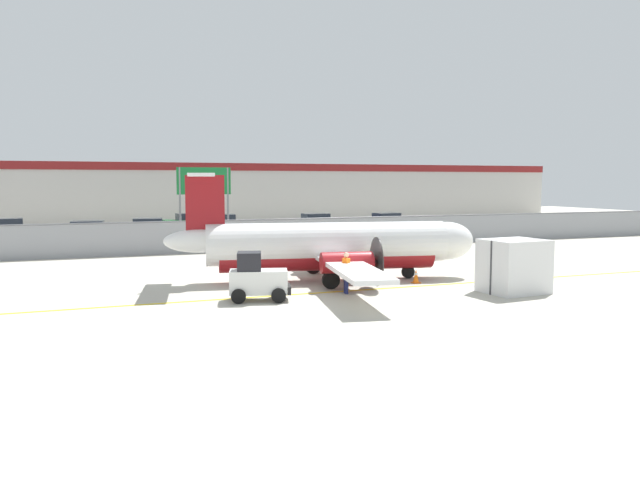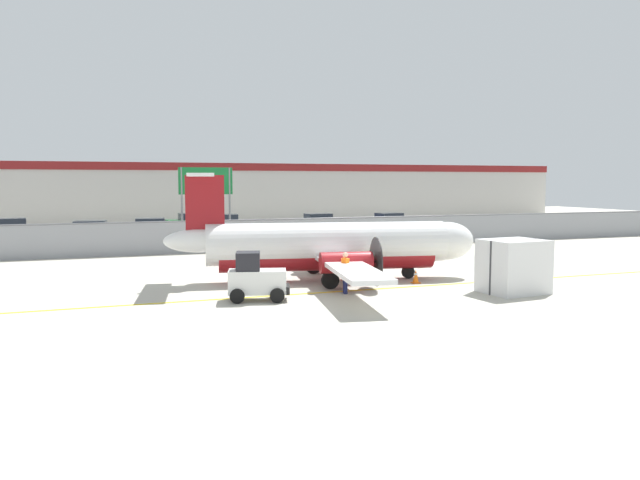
# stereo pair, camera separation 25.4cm
# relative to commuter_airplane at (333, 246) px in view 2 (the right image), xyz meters

# --- Properties ---
(ground_plane) EXTENTS (140.00, 140.00, 0.01)m
(ground_plane) POSITION_rel_commuter_airplane_xyz_m (-0.78, -2.79, -1.60)
(ground_plane) COLOR #B7B2A3
(perimeter_fence) EXTENTS (98.00, 0.10, 2.10)m
(perimeter_fence) POSITION_rel_commuter_airplane_xyz_m (-0.78, 13.21, -0.49)
(perimeter_fence) COLOR gray
(perimeter_fence) RESTS_ON ground
(parking_lot_strip) EXTENTS (98.00, 17.00, 0.12)m
(parking_lot_strip) POSITION_rel_commuter_airplane_xyz_m (-0.78, 24.71, -1.54)
(parking_lot_strip) COLOR #38383A
(parking_lot_strip) RESTS_ON ground
(background_building) EXTENTS (91.00, 8.10, 6.50)m
(background_building) POSITION_rel_commuter_airplane_xyz_m (-0.78, 43.20, 1.66)
(background_building) COLOR beige
(background_building) RESTS_ON ground
(commuter_airplane) EXTENTS (14.46, 16.04, 4.92)m
(commuter_airplane) POSITION_rel_commuter_airplane_xyz_m (0.00, 0.00, 0.00)
(commuter_airplane) COLOR white
(commuter_airplane) RESTS_ON ground
(baggage_tug) EXTENTS (2.54, 1.87, 1.88)m
(baggage_tug) POSITION_rel_commuter_airplane_xyz_m (-4.52, -3.46, -0.75)
(baggage_tug) COLOR silver
(baggage_tug) RESTS_ON ground
(ground_crew_worker) EXTENTS (0.41, 0.55, 1.70)m
(ground_crew_worker) POSITION_rel_commuter_airplane_xyz_m (-0.73, -3.29, -0.65)
(ground_crew_worker) COLOR #191E4C
(ground_crew_worker) RESTS_ON ground
(cargo_container) EXTENTS (2.57, 2.21, 2.20)m
(cargo_container) POSITION_rel_commuter_airplane_xyz_m (5.82, -5.51, -0.50)
(cargo_container) COLOR silver
(cargo_container) RESTS_ON ground
(traffic_cone_near_left) EXTENTS (0.36, 0.36, 0.64)m
(traffic_cone_near_left) POSITION_rel_commuter_airplane_xyz_m (3.23, -1.99, -1.29)
(traffic_cone_near_left) COLOR orange
(traffic_cone_near_left) RESTS_ON ground
(traffic_cone_near_right) EXTENTS (0.36, 0.36, 0.64)m
(traffic_cone_near_right) POSITION_rel_commuter_airplane_xyz_m (-2.63, 1.67, -1.29)
(traffic_cone_near_right) COLOR orange
(traffic_cone_near_right) RESTS_ON ground
(traffic_cone_far_left) EXTENTS (0.36, 0.36, 0.64)m
(traffic_cone_far_left) POSITION_rel_commuter_airplane_xyz_m (5.92, 2.39, -1.29)
(traffic_cone_far_left) COLOR orange
(traffic_cone_far_left) RESTS_ON ground
(parked_car_0) EXTENTS (4.35, 2.32, 1.58)m
(parked_car_0) POSITION_rel_commuter_airplane_xyz_m (-16.32, 27.36, -0.71)
(parked_car_0) COLOR black
(parked_car_0) RESTS_ON parking_lot_strip
(parked_car_1) EXTENTS (4.38, 2.42, 1.58)m
(parked_car_1) POSITION_rel_commuter_airplane_xyz_m (-10.45, 21.89, -0.71)
(parked_car_1) COLOR gray
(parked_car_1) RESTS_ON parking_lot_strip
(parked_car_2) EXTENTS (4.34, 2.32, 1.58)m
(parked_car_2) POSITION_rel_commuter_airplane_xyz_m (-6.05, 23.62, -0.71)
(parked_car_2) COLOR navy
(parked_car_2) RESTS_ON parking_lot_strip
(parked_car_3) EXTENTS (4.31, 2.24, 1.58)m
(parked_car_3) POSITION_rel_commuter_airplane_xyz_m (-2.09, 30.03, -0.71)
(parked_car_3) COLOR #19662D
(parked_car_3) RESTS_ON parking_lot_strip
(parked_car_4) EXTENTS (4.39, 2.44, 1.58)m
(parked_car_4) POSITION_rel_commuter_airplane_xyz_m (0.58, 27.26, -0.71)
(parked_car_4) COLOR black
(parked_car_4) RESTS_ON parking_lot_strip
(parked_car_5) EXTENTS (4.36, 2.36, 1.58)m
(parked_car_5) POSITION_rel_commuter_airplane_xyz_m (6.55, 19.05, -0.71)
(parked_car_5) COLOR black
(parked_car_5) RESTS_ON parking_lot_strip
(parked_car_6) EXTENTS (4.31, 2.25, 1.58)m
(parked_car_6) POSITION_rel_commuter_airplane_xyz_m (8.67, 25.68, -0.71)
(parked_car_6) COLOR silver
(parked_car_6) RESTS_ON parking_lot_strip
(parked_car_7) EXTENTS (4.37, 2.38, 1.58)m
(parked_car_7) POSITION_rel_commuter_airplane_xyz_m (15.12, 24.50, -0.71)
(parked_car_7) COLOR navy
(parked_car_7) RESTS_ON parking_lot_strip
(highway_sign) EXTENTS (3.60, 0.14, 5.50)m
(highway_sign) POSITION_rel_commuter_airplane_xyz_m (-3.20, 15.26, 2.54)
(highway_sign) COLOR slate
(highway_sign) RESTS_ON ground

